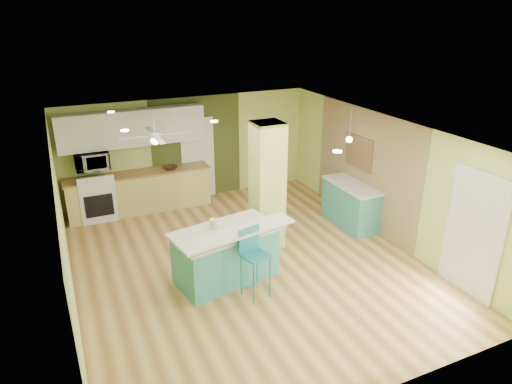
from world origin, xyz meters
TOP-DOWN VIEW (x-y plane):
  - floor at (0.00, 0.00)m, footprint 6.00×7.00m
  - ceiling at (0.00, 0.00)m, footprint 6.00×7.00m
  - wall_back at (0.00, 3.50)m, footprint 6.00×0.01m
  - wall_front at (0.00, -3.50)m, footprint 6.00×0.01m
  - wall_left at (-3.00, 0.00)m, footprint 0.01×7.00m
  - wall_right at (3.00, 0.00)m, footprint 0.01×7.00m
  - wood_panel at (2.99, 0.60)m, footprint 0.02×3.40m
  - olive_accent at (0.20, 3.49)m, footprint 2.20×0.02m
  - interior_door at (0.20, 3.46)m, footprint 0.82×0.05m
  - french_door at (2.97, -2.30)m, footprint 0.04×1.08m
  - column at (0.65, 0.50)m, footprint 0.55×0.55m
  - kitchen_run at (-1.30, 3.20)m, footprint 3.25×0.63m
  - stove at (-2.25, 3.19)m, footprint 0.76×0.66m
  - upper_cabinets at (-1.30, 3.32)m, footprint 3.20×0.34m
  - microwave at (-2.25, 3.20)m, footprint 0.70×0.48m
  - ceiling_fan at (-1.10, 2.00)m, footprint 1.41×1.41m
  - pendant_lamp at (2.65, 0.75)m, footprint 0.14×0.14m
  - wall_decor at (2.96, 0.80)m, footprint 0.03×0.90m
  - peninsula at (-0.52, -0.34)m, footprint 2.08×1.42m
  - bar_stool at (-0.30, -0.94)m, footprint 0.47×0.47m
  - side_counter at (2.70, 0.59)m, footprint 0.61×1.44m
  - fruit_bowl at (-0.57, 3.13)m, footprint 0.38×0.38m
  - canister at (-0.68, -0.15)m, footprint 0.14×0.14m

SIDE VIEW (x-z plane):
  - floor at x=0.00m, z-range -0.01..0.00m
  - stove at x=-2.25m, z-range -0.08..1.00m
  - side_counter at x=2.70m, z-range 0.00..0.93m
  - kitchen_run at x=-1.30m, z-range 0.00..0.94m
  - peninsula at x=-0.52m, z-range -0.04..1.04m
  - bar_stool at x=-0.30m, z-range 0.20..1.39m
  - fruit_bowl at x=-0.57m, z-range 0.94..1.02m
  - interior_door at x=0.20m, z-range 0.00..2.00m
  - canister at x=-0.68m, z-range 0.94..1.10m
  - french_door at x=2.97m, z-range 0.00..2.10m
  - wall_back at x=0.00m, z-range 0.00..2.50m
  - wall_front at x=0.00m, z-range 0.00..2.50m
  - wall_left at x=-3.00m, z-range 0.00..2.50m
  - wall_right at x=3.00m, z-range 0.00..2.50m
  - wood_panel at x=2.99m, z-range 0.00..2.50m
  - olive_accent at x=0.20m, z-range 0.00..2.50m
  - column at x=0.65m, z-range 0.00..2.50m
  - microwave at x=-2.25m, z-range 1.16..1.55m
  - wall_decor at x=2.96m, z-range 1.20..1.90m
  - pendant_lamp at x=2.65m, z-range 1.54..2.23m
  - upper_cabinets at x=-1.30m, z-range 1.55..2.35m
  - ceiling_fan at x=-1.10m, z-range 1.77..2.38m
  - ceiling at x=0.00m, z-range 2.50..2.51m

